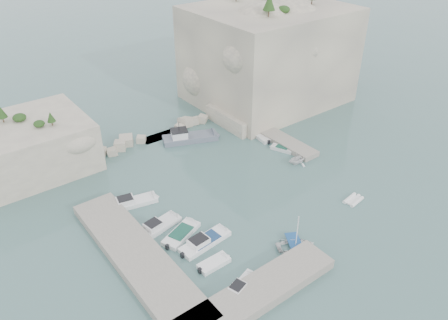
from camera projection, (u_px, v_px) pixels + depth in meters
ground at (252, 199)px, 56.59m from camera, size 400.00×400.00×0.00m
cliff_east at (268, 55)px, 79.49m from camera, size 26.00×22.00×17.00m
cliff_terrace at (242, 115)px, 74.79m from camera, size 8.00×10.00×2.50m
outcrop_west at (29, 146)px, 61.35m from camera, size 16.00×14.00×7.00m
quay_west at (138, 257)px, 46.87m from camera, size 5.00×24.00×1.10m
quay_south at (257, 293)px, 42.70m from camera, size 18.00×4.00×1.10m
ledge_east at (276, 137)px, 70.09m from camera, size 3.00×16.00×0.80m
breakwater at (159, 133)px, 70.58m from camera, size 28.00×3.00×1.40m
motorboat_a at (133, 204)px, 55.66m from camera, size 7.01×3.34×1.40m
motorboat_b at (159, 228)px, 51.77m from camera, size 6.30×3.00×1.40m
motorboat_c at (181, 235)px, 50.63m from camera, size 6.00×4.03×0.70m
motorboat_d at (205, 244)px, 49.47m from camera, size 7.08×2.74×1.40m
motorboat_e at (214, 265)px, 46.63m from camera, size 3.90×1.64×0.70m
motorboat_f at (241, 290)px, 43.76m from camera, size 5.42×3.04×1.40m
rowboat at (295, 248)px, 48.88m from camera, size 5.32×4.81×0.91m
inflatable_dinghy at (353, 201)px, 56.20m from camera, size 3.05×1.77×0.44m
tender_east_a at (297, 163)px, 64.05m from camera, size 3.50×3.10×1.72m
tender_east_b at (282, 150)px, 67.18m from camera, size 2.67×4.00×0.70m
tender_east_c at (261, 138)px, 70.49m from camera, size 2.17×4.93×0.70m
tender_east_d at (247, 135)px, 71.50m from camera, size 4.03×2.05×1.49m
work_boat at (190, 140)px, 69.87m from camera, size 9.86×6.14×2.20m
rowboat_mast at (297, 230)px, 47.54m from camera, size 0.10×0.10×4.20m
vegetation at (242, 4)px, 72.81m from camera, size 53.48×13.88×13.40m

